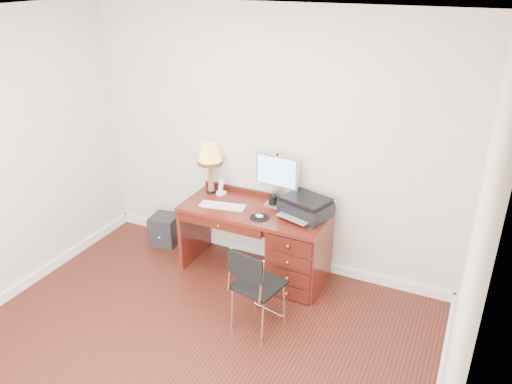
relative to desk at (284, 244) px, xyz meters
The scene contains 12 objects.
ground 1.50m from the desk, 102.93° to the right, with size 4.00×4.00×0.00m, color #35120C.
room_shell 0.91m from the desk, 112.63° to the right, with size 4.00×4.00×4.00m.
desk is the anchor object (origin of this frame).
monitor 0.72m from the desk, 130.92° to the left, with size 0.46×0.16×0.53m.
keyboard 0.74m from the desk, behind, with size 0.47×0.13×0.02m, color white.
mouse_pad 0.43m from the desk, 140.71° to the right, with size 0.19×0.19×0.04m.
printer 0.48m from the desk, 19.32° to the left, with size 0.53×0.46×0.20m.
leg_lamp 1.20m from the desk, 169.53° to the left, with size 0.27×0.27×0.55m.
phone 0.90m from the desk, 168.98° to the left, with size 0.10×0.10×0.17m.
pen_cup 0.46m from the desk, 141.93° to the left, with size 0.09×0.09×0.11m, color black.
chair 0.85m from the desk, 84.76° to the right, with size 0.46×0.46×0.83m.
equipment_box 1.55m from the desk, behind, with size 0.30×0.30×0.35m, color black.
Camera 1 is at (1.93, -2.68, 3.02)m, focal length 35.00 mm.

